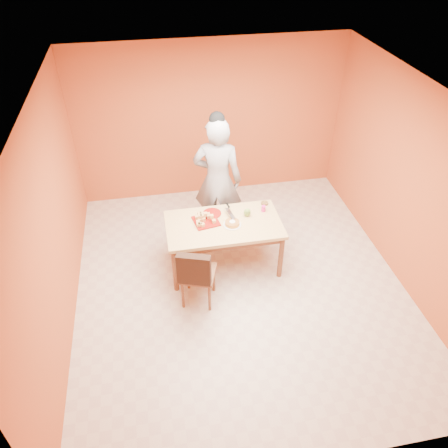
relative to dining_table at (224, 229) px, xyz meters
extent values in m
plane|color=beige|center=(0.15, -0.46, -0.67)|extent=(5.00, 5.00, 0.00)
plane|color=white|center=(0.15, -0.46, 2.03)|extent=(5.00, 5.00, 0.00)
plane|color=#B45329|center=(0.15, 2.04, 0.68)|extent=(4.50, 0.00, 4.50)
plane|color=#B45329|center=(-2.10, -0.46, 0.68)|extent=(0.00, 5.00, 5.00)
plane|color=#B45329|center=(2.40, -0.46, 0.68)|extent=(0.00, 5.00, 5.00)
cube|color=#D7BA70|center=(0.00, 0.00, 0.07)|extent=(1.60, 0.90, 0.05)
cube|color=brown|center=(0.00, 0.00, -0.01)|extent=(1.48, 0.78, 0.10)
cylinder|color=brown|center=(-0.74, -0.39, -0.31)|extent=(0.07, 0.07, 0.71)
cylinder|color=brown|center=(-0.74, 0.39, -0.31)|extent=(0.07, 0.07, 0.71)
cylinder|color=brown|center=(0.74, -0.39, -0.31)|extent=(0.07, 0.07, 0.71)
cylinder|color=brown|center=(0.74, 0.39, -0.31)|extent=(0.07, 0.07, 0.71)
imported|color=gray|center=(0.05, 0.75, 0.33)|extent=(0.83, 0.67, 1.99)
cube|color=maroon|center=(-0.23, 0.08, 0.10)|extent=(0.39, 0.39, 0.02)
cylinder|color=maroon|center=(-0.12, 0.25, 0.10)|extent=(0.31, 0.31, 0.02)
cylinder|color=silver|center=(0.11, -0.06, 0.10)|extent=(0.28, 0.28, 0.01)
cylinder|color=gold|center=(0.11, -0.06, 0.13)|extent=(0.25, 0.25, 0.05)
cube|color=silver|center=(0.12, 0.12, 0.16)|extent=(0.10, 0.29, 0.01)
ellipsoid|color=olive|center=(0.36, 0.11, 0.16)|extent=(0.12, 0.10, 0.13)
cylinder|color=#DA207D|center=(0.61, 0.18, 0.14)|extent=(0.07, 0.07, 0.09)
cylinder|color=#38240F|center=(0.68, 0.35, 0.11)|extent=(0.12, 0.12, 0.03)
camera|label=1|loc=(-0.87, -4.71, 3.78)|focal=35.00mm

